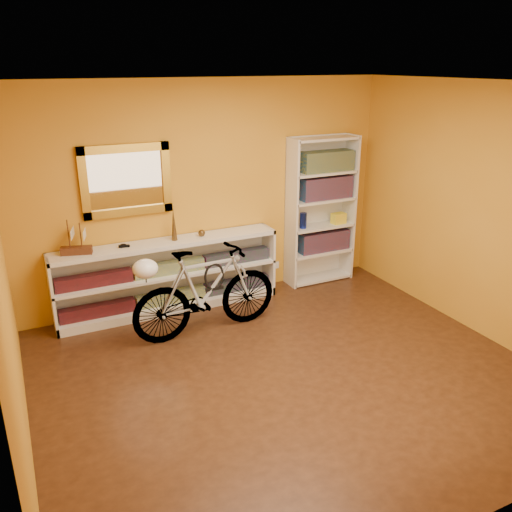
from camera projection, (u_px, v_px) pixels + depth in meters
name	position (u px, v px, depth m)	size (l,w,h in m)	color
floor	(288.00, 374.00, 4.97)	(4.50, 4.00, 0.01)	#321A0E
ceiling	(295.00, 83.00, 4.07)	(4.50, 4.00, 0.01)	silver
back_wall	(208.00, 193.00, 6.22)	(4.50, 0.01, 2.60)	orange
left_wall	(2.00, 289.00, 3.61)	(0.01, 4.00, 2.60)	orange
right_wall	(483.00, 213.00, 5.43)	(0.01, 4.00, 2.60)	orange
gilt_mirror	(126.00, 181.00, 5.71)	(0.98, 0.06, 0.78)	olive
wall_socket	(276.00, 265.00, 6.93)	(0.09, 0.01, 0.09)	silver
console_unit	(169.00, 276.00, 6.13)	(2.60, 0.35, 0.85)	silver
cd_row_lower	(171.00, 297.00, 6.20)	(2.50, 0.13, 0.14)	black
cd_row_upper	(169.00, 268.00, 6.07)	(2.50, 0.13, 0.14)	navy
model_ship	(75.00, 237.00, 5.52)	(0.32, 0.12, 0.38)	#422112
toy_car	(124.00, 247.00, 5.78)	(0.00, 0.00, 0.00)	black
bronze_ornament	(174.00, 224.00, 5.95)	(0.07, 0.07, 0.39)	#533B1C
decorative_orb	(202.00, 233.00, 6.13)	(0.08, 0.08, 0.08)	#533B1C
bookcase	(321.00, 211.00, 6.80)	(0.90, 0.30, 1.90)	silver
book_row_a	(323.00, 240.00, 6.96)	(0.70, 0.22, 0.26)	maroon
book_row_b	(325.00, 187.00, 6.71)	(0.70, 0.22, 0.28)	maroon
book_row_c	(327.00, 161.00, 6.59)	(0.70, 0.22, 0.25)	navy
travel_mug	(303.00, 221.00, 6.70)	(0.09, 0.09, 0.20)	#16289C
red_tin	(308.00, 166.00, 6.53)	(0.12, 0.12, 0.16)	maroon
yellow_bag	(339.00, 218.00, 6.90)	(0.18, 0.12, 0.14)	yellow
bicycle	(206.00, 291.00, 5.58)	(1.65, 0.43, 0.97)	silver
helmet	(145.00, 269.00, 5.17)	(0.25, 0.24, 0.19)	white
u_lock	(214.00, 276.00, 5.57)	(0.22, 0.22, 0.02)	black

